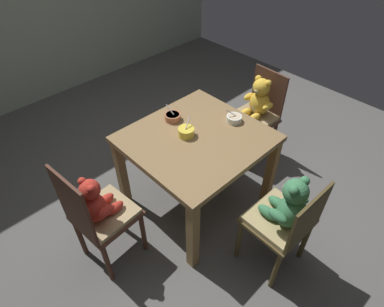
{
  "coord_description": "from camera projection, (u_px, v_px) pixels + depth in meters",
  "views": [
    {
      "loc": [
        -1.32,
        -1.32,
        2.23
      ],
      "look_at": [
        0.0,
        0.05,
        0.52
      ],
      "focal_mm": 30.2,
      "sensor_mm": 36.0,
      "label": 1
    }
  ],
  "objects": [
    {
      "name": "ground_plane",
      "position": [
        196.0,
        201.0,
        2.89
      ],
      "size": [
        5.2,
        5.2,
        0.04
      ],
      "color": "#555451"
    },
    {
      "name": "dining_table",
      "position": [
        197.0,
        147.0,
        2.46
      ],
      "size": [
        0.98,
        0.93,
        0.72
      ],
      "color": "olive",
      "rests_on": "ground_plane"
    },
    {
      "name": "teddy_chair_near_front",
      "position": [
        287.0,
        213.0,
        2.07
      ],
      "size": [
        0.42,
        0.39,
        0.87
      ],
      "rotation": [
        0.0,
        0.0,
        1.54
      ],
      "color": "#493B20",
      "rests_on": "ground_plane"
    },
    {
      "name": "teddy_chair_near_right",
      "position": [
        257.0,
        108.0,
        2.97
      ],
      "size": [
        0.39,
        0.4,
        0.88
      ],
      "rotation": [
        0.0,
        0.0,
        3.1
      ],
      "color": "#503225",
      "rests_on": "ground_plane"
    },
    {
      "name": "teddy_chair_near_left",
      "position": [
        98.0,
        210.0,
        2.11
      ],
      "size": [
        0.42,
        0.41,
        0.94
      ],
      "rotation": [
        0.0,
        0.0,
        0.09
      ],
      "color": "#482A1E",
      "rests_on": "ground_plane"
    },
    {
      "name": "porridge_bowl_white_near_right",
      "position": [
        234.0,
        118.0,
        2.52
      ],
      "size": [
        0.12,
        0.12,
        0.11
      ],
      "color": "silver",
      "rests_on": "dining_table"
    },
    {
      "name": "porridge_bowl_terracotta_far_center",
      "position": [
        173.0,
        117.0,
        2.53
      ],
      "size": [
        0.13,
        0.14,
        0.11
      ],
      "color": "#B0694B",
      "rests_on": "dining_table"
    },
    {
      "name": "porridge_bowl_yellow_center",
      "position": [
        186.0,
        132.0,
        2.38
      ],
      "size": [
        0.13,
        0.12,
        0.12
      ],
      "color": "yellow",
      "rests_on": "dining_table"
    }
  ]
}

